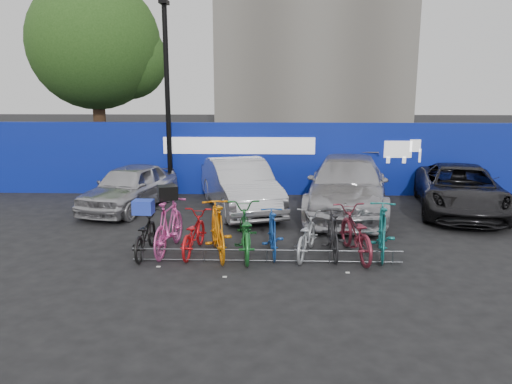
{
  "coord_description": "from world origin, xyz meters",
  "views": [
    {
      "loc": [
        0.1,
        -10.41,
        3.65
      ],
      "look_at": [
        -0.31,
        2.0,
        0.94
      ],
      "focal_mm": 35.0,
      "sensor_mm": 36.0,
      "label": 1
    }
  ],
  "objects_px": {
    "bike_3": "(218,229)",
    "lamppost": "(167,96)",
    "bike_7": "(333,234)",
    "bike_1": "(169,226)",
    "car_1": "(240,186)",
    "bike_rack": "(267,255)",
    "car_0": "(130,187)",
    "car_2": "(347,186)",
    "tree": "(101,47)",
    "bike_9": "(382,230)",
    "bike_0": "(145,234)",
    "bike_6": "(306,235)",
    "bike_4": "(245,231)",
    "bike_8": "(355,233)",
    "bike_5": "(272,232)",
    "bike_2": "(193,233)",
    "car_3": "(460,189)"
  },
  "relations": [
    {
      "from": "lamppost",
      "to": "bike_9",
      "type": "distance_m",
      "value": 8.32
    },
    {
      "from": "tree",
      "to": "bike_0",
      "type": "distance_m",
      "value": 11.93
    },
    {
      "from": "tree",
      "to": "bike_6",
      "type": "height_order",
      "value": "tree"
    },
    {
      "from": "car_1",
      "to": "bike_8",
      "type": "bearing_deg",
      "value": -72.39
    },
    {
      "from": "car_2",
      "to": "car_3",
      "type": "height_order",
      "value": "car_2"
    },
    {
      "from": "car_0",
      "to": "bike_5",
      "type": "distance_m",
      "value": 5.74
    },
    {
      "from": "bike_1",
      "to": "car_1",
      "type": "bearing_deg",
      "value": -103.45
    },
    {
      "from": "lamppost",
      "to": "bike_1",
      "type": "bearing_deg",
      "value": -79.0
    },
    {
      "from": "bike_3",
      "to": "bike_7",
      "type": "height_order",
      "value": "bike_3"
    },
    {
      "from": "car_3",
      "to": "bike_2",
      "type": "bearing_deg",
      "value": -140.28
    },
    {
      "from": "bike_5",
      "to": "bike_9",
      "type": "distance_m",
      "value": 2.36
    },
    {
      "from": "bike_1",
      "to": "car_0",
      "type": "bearing_deg",
      "value": -56.9
    },
    {
      "from": "car_2",
      "to": "bike_3",
      "type": "xyz_separation_m",
      "value": [
        -3.32,
        -3.85,
        -0.19
      ]
    },
    {
      "from": "tree",
      "to": "bike_5",
      "type": "height_order",
      "value": "tree"
    },
    {
      "from": "bike_4",
      "to": "bike_5",
      "type": "bearing_deg",
      "value": -179.72
    },
    {
      "from": "car_2",
      "to": "car_3",
      "type": "xyz_separation_m",
      "value": [
        3.24,
        0.1,
        -0.11
      ]
    },
    {
      "from": "car_1",
      "to": "bike_4",
      "type": "relative_size",
      "value": 2.17
    },
    {
      "from": "car_1",
      "to": "bike_4",
      "type": "bearing_deg",
      "value": -102.15
    },
    {
      "from": "car_2",
      "to": "bike_3",
      "type": "bearing_deg",
      "value": -121.08
    },
    {
      "from": "bike_3",
      "to": "bike_6",
      "type": "bearing_deg",
      "value": 168.98
    },
    {
      "from": "bike_2",
      "to": "bike_4",
      "type": "xyz_separation_m",
      "value": [
        1.13,
        -0.08,
        0.09
      ]
    },
    {
      "from": "car_1",
      "to": "bike_7",
      "type": "bearing_deg",
      "value": -77.33
    },
    {
      "from": "bike_8",
      "to": "car_2",
      "type": "bearing_deg",
      "value": -104.46
    },
    {
      "from": "bike_0",
      "to": "bike_6",
      "type": "relative_size",
      "value": 0.99
    },
    {
      "from": "bike_3",
      "to": "lamppost",
      "type": "bearing_deg",
      "value": -82.58
    },
    {
      "from": "car_1",
      "to": "bike_0",
      "type": "xyz_separation_m",
      "value": [
        -1.82,
        -3.91,
        -0.29
      ]
    },
    {
      "from": "car_3",
      "to": "bike_2",
      "type": "relative_size",
      "value": 2.82
    },
    {
      "from": "car_2",
      "to": "bike_2",
      "type": "relative_size",
      "value": 3.15
    },
    {
      "from": "car_1",
      "to": "tree",
      "type": "bearing_deg",
      "value": 116.15
    },
    {
      "from": "bike_3",
      "to": "bike_6",
      "type": "xyz_separation_m",
      "value": [
        1.9,
        0.08,
        -0.14
      ]
    },
    {
      "from": "bike_5",
      "to": "bike_7",
      "type": "height_order",
      "value": "bike_7"
    },
    {
      "from": "bike_2",
      "to": "bike_7",
      "type": "relative_size",
      "value": 1.04
    },
    {
      "from": "bike_rack",
      "to": "car_0",
      "type": "xyz_separation_m",
      "value": [
        -4.1,
        4.45,
        0.5
      ]
    },
    {
      "from": "bike_8",
      "to": "car_1",
      "type": "bearing_deg",
      "value": -63.91
    },
    {
      "from": "bike_0",
      "to": "bike_1",
      "type": "relative_size",
      "value": 0.87
    },
    {
      "from": "bike_9",
      "to": "bike_8",
      "type": "bearing_deg",
      "value": 16.29
    },
    {
      "from": "tree",
      "to": "bike_6",
      "type": "xyz_separation_m",
      "value": [
        7.62,
        -10.16,
        -4.61
      ]
    },
    {
      "from": "bike_4",
      "to": "car_2",
      "type": "bearing_deg",
      "value": -131.75
    },
    {
      "from": "bike_rack",
      "to": "bike_1",
      "type": "bearing_deg",
      "value": 163.56
    },
    {
      "from": "car_0",
      "to": "bike_0",
      "type": "height_order",
      "value": "car_0"
    },
    {
      "from": "bike_2",
      "to": "bike_4",
      "type": "distance_m",
      "value": 1.13
    },
    {
      "from": "tree",
      "to": "bike_2",
      "type": "distance_m",
      "value": 12.24
    },
    {
      "from": "bike_1",
      "to": "bike_3",
      "type": "relative_size",
      "value": 1.0
    },
    {
      "from": "bike_7",
      "to": "car_0",
      "type": "bearing_deg",
      "value": -36.3
    },
    {
      "from": "bike_3",
      "to": "bike_7",
      "type": "relative_size",
      "value": 1.19
    },
    {
      "from": "bike_rack",
      "to": "bike_3",
      "type": "xyz_separation_m",
      "value": [
        -1.06,
        0.41,
        0.43
      ]
    },
    {
      "from": "bike_1",
      "to": "bike_5",
      "type": "relative_size",
      "value": 1.2
    },
    {
      "from": "tree",
      "to": "bike_9",
      "type": "bearing_deg",
      "value": -47.6
    },
    {
      "from": "bike_3",
      "to": "bike_6",
      "type": "height_order",
      "value": "bike_3"
    },
    {
      "from": "bike_rack",
      "to": "bike_7",
      "type": "height_order",
      "value": "bike_7"
    }
  ]
}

